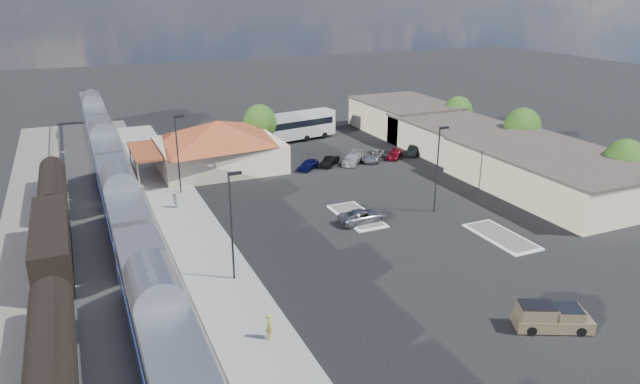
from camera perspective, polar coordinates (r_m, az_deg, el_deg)
name	(u,v)px	position (r m, az deg, el deg)	size (l,w,h in m)	color
ground	(329,230)	(54.70, 0.89, -3.85)	(280.00, 280.00, 0.00)	black
railbed	(90,235)	(57.81, -21.99, -3.97)	(16.00, 100.00, 0.12)	#4C4944
platform	(191,227)	(56.66, -12.82, -3.40)	(5.50, 92.00, 0.18)	gray
passenger_train	(123,210)	(54.89, -19.14, -1.67)	(3.00, 104.00, 5.55)	silver
freight_cars	(52,246)	(51.88, -25.22, -4.88)	(2.80, 46.00, 4.00)	black
station_depot	(218,144)	(73.87, -10.16, 4.70)	(18.35, 12.24, 6.20)	#BFAA8C
buildings_east	(474,143)	(79.76, 15.12, 4.79)	(14.40, 51.40, 4.80)	#C6B28C
traffic_island_south	(357,216)	(57.94, 3.67, -2.39)	(3.30, 7.50, 0.21)	silver
traffic_island_north	(501,236)	(55.73, 17.69, -4.26)	(3.30, 7.50, 0.21)	silver
lamp_plat_s	(232,218)	(44.02, -8.78, -2.57)	(1.08, 0.25, 9.00)	black
lamp_plat_n	(178,148)	(64.52, -14.01, 4.27)	(1.08, 0.25, 9.00)	black
lamp_lot	(438,162)	(58.66, 11.74, 2.93)	(1.08, 0.25, 9.00)	black
tree_east_a	(625,161)	(71.21, 28.17, 2.72)	(4.56, 4.56, 6.42)	#382314
tree_east_b	(522,128)	(81.52, 19.56, 6.06)	(4.94, 4.94, 6.96)	#382314
tree_east_c	(458,112)	(92.03, 13.64, 7.80)	(4.41, 4.41, 6.21)	#382314
tree_depot	(260,123)	(81.24, -6.04, 6.91)	(4.71, 4.71, 6.63)	#382314
pickup_truck	(553,318)	(42.50, 22.26, -11.56)	(5.39, 3.85, 1.76)	#98835D
suv	(362,216)	(56.40, 4.25, -2.41)	(2.24, 4.87, 1.35)	gray
coach_bus	(294,125)	(86.50, -2.58, 6.69)	(13.45, 5.23, 4.22)	white
person_a	(269,326)	(38.30, -5.10, -13.21)	(0.66, 0.43, 1.80)	#D0CE41
person_b	(175,200)	(61.34, -14.32, -0.82)	(0.79, 0.62, 1.63)	silver
parked_car_a	(308,165)	(72.81, -1.21, 2.76)	(1.53, 3.80, 1.30)	#0E0F46
parked_car_b	(330,161)	(74.31, 0.98, 3.10)	(1.35, 3.88, 1.28)	black
parked_car_c	(353,159)	(75.38, 3.30, 3.36)	(1.96, 4.81, 1.40)	silver
parked_car_d	(373,155)	(77.09, 5.32, 3.67)	(2.27, 4.93, 1.37)	gray
parked_car_e	(395,153)	(78.40, 7.48, 3.84)	(1.57, 3.91, 1.33)	maroon
parked_car_f	(414,150)	(80.30, 9.33, 4.12)	(1.39, 3.98, 1.31)	black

